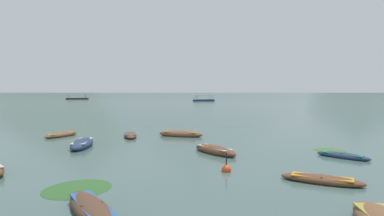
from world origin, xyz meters
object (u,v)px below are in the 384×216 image
at_px(rowboat_6, 82,144).
at_px(rowboat_9, 343,156).
at_px(rowboat_1, 92,210).
at_px(rowboat_11, 61,135).
at_px(rowboat_7, 181,134).
at_px(ferry_1, 204,100).
at_px(rowboat_0, 215,150).
at_px(rowboat_2, 322,180).
at_px(mooring_buoy, 226,169).
at_px(rowboat_3, 130,135).
at_px(ferry_0, 77,98).

distance_m(rowboat_6, rowboat_9, 17.21).
distance_m(rowboat_1, rowboat_11, 19.16).
bearing_deg(rowboat_7, ferry_1, 81.84).
height_order(rowboat_0, rowboat_2, rowboat_0).
distance_m(rowboat_7, rowboat_11, 10.49).
bearing_deg(rowboat_0, rowboat_2, -61.76).
xyz_separation_m(rowboat_2, rowboat_7, (-5.43, 14.38, 0.07)).
xyz_separation_m(rowboat_6, ferry_1, (21.22, 101.96, 0.23)).
height_order(rowboat_1, mooring_buoy, mooring_buoy).
bearing_deg(rowboat_3, mooring_buoy, -63.36).
bearing_deg(rowboat_9, rowboat_1, -149.74).
bearing_deg(ferry_0, ferry_1, -29.80).
bearing_deg(rowboat_0, rowboat_1, -119.89).
bearing_deg(rowboat_11, mooring_buoy, -46.77).
bearing_deg(rowboat_9, rowboat_3, 144.74).
distance_m(rowboat_7, mooring_buoy, 12.29).
bearing_deg(mooring_buoy, rowboat_6, 139.77).
height_order(rowboat_1, rowboat_7, rowboat_7).
distance_m(rowboat_0, ferry_0, 146.98).
bearing_deg(rowboat_0, rowboat_3, 129.29).
bearing_deg(rowboat_7, rowboat_11, 175.93).
distance_m(rowboat_2, rowboat_6, 16.01).
distance_m(rowboat_1, ferry_0, 154.43).
xyz_separation_m(rowboat_6, mooring_buoy, (8.93, -7.56, -0.11)).
xyz_separation_m(rowboat_0, rowboat_1, (-5.46, -9.49, -0.02)).
height_order(rowboat_9, ferry_1, ferry_1).
distance_m(rowboat_1, mooring_buoy, 7.29).
xyz_separation_m(rowboat_0, rowboat_3, (-6.21, 7.59, -0.03)).
xyz_separation_m(rowboat_3, rowboat_11, (-6.08, 0.82, -0.01)).
xyz_separation_m(rowboat_7, rowboat_9, (9.20, -9.68, -0.08)).
bearing_deg(mooring_buoy, rowboat_11, 133.23).
distance_m(rowboat_1, ferry_1, 115.85).
height_order(rowboat_2, mooring_buoy, mooring_buoy).
relative_size(rowboat_7, mooring_buoy, 3.86).
bearing_deg(rowboat_1, rowboat_9, 30.26).
bearing_deg(ferry_1, ferry_0, 150.20).
relative_size(rowboat_3, mooring_buoy, 3.11).
xyz_separation_m(rowboat_1, rowboat_6, (-3.62, 12.55, 0.05)).
xyz_separation_m(rowboat_1, ferry_1, (17.60, 114.51, 0.27)).
height_order(rowboat_2, rowboat_11, rowboat_11).
distance_m(ferry_0, ferry_1, 68.63).
relative_size(rowboat_2, rowboat_9, 1.23).
xyz_separation_m(rowboat_0, rowboat_6, (-9.08, 3.05, 0.02)).
bearing_deg(rowboat_9, ferry_1, 87.45).
relative_size(rowboat_0, rowboat_9, 1.36).
relative_size(rowboat_7, ferry_1, 0.47).
height_order(rowboat_7, rowboat_9, rowboat_7).
height_order(rowboat_0, rowboat_9, rowboat_0).
bearing_deg(rowboat_1, rowboat_7, 78.06).
distance_m(ferry_0, mooring_buoy, 151.21).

